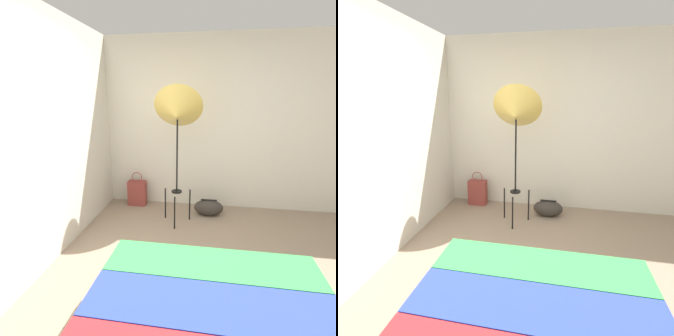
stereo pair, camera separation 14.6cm
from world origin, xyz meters
TOP-DOWN VIEW (x-y plane):
  - ground_plane at (0.00, 0.00)m, footprint 14.00×14.00m
  - wall_back at (0.00, 2.27)m, footprint 8.00×0.05m
  - wall_side_left at (-1.54, 1.00)m, footprint 0.05×8.00m
  - photo_umbrella at (-0.32, 1.56)m, footprint 0.64×0.54m
  - tote_bag at (-1.03, 2.07)m, footprint 0.29×0.16m
  - duffel_bag at (0.13, 1.86)m, footprint 0.43×0.24m

SIDE VIEW (x-z plane):
  - ground_plane at x=0.00m, z-range 0.00..0.00m
  - duffel_bag at x=0.13m, z-range 0.00..0.24m
  - tote_bag at x=-1.03m, z-range -0.07..0.48m
  - wall_back at x=0.00m, z-range 0.00..2.60m
  - wall_side_left at x=-1.54m, z-range 0.00..2.60m
  - photo_umbrella at x=-0.32m, z-range 0.59..2.46m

